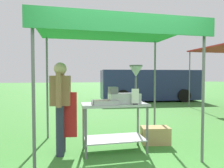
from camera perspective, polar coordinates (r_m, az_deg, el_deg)
The scene contains 9 objects.
ground_plane at distance 8.66m, azimuth -6.55°, elevation -6.87°, with size 70.00×70.00×0.00m, color #3D7F33.
stall_canopy at distance 3.83m, azimuth 0.33°, elevation 14.13°, with size 2.73×2.02×2.26m.
donut_cart at distance 3.73m, azimuth 0.66°, elevation -9.26°, with size 1.18×0.59×0.88m.
donut_tray at distance 3.57m, azimuth -2.15°, elevation -5.40°, with size 0.44×0.29×0.07m.
donut_fryer at distance 3.70m, azimuth 4.14°, elevation -1.72°, with size 0.62×0.28×0.70m.
menu_sign at distance 3.56m, azimuth 6.56°, elevation -3.83°, with size 0.13×0.05×0.28m.
vendor at distance 3.67m, azimuth -14.18°, elevation -5.16°, with size 0.46×0.54×1.61m.
supply_crate at distance 4.33m, azimuth 12.10°, elevation -13.92°, with size 0.60×0.41×0.34m.
van_navy at distance 11.52m, azimuth 10.28°, elevation -0.23°, with size 5.39×2.41×1.69m.
Camera 1 is at (-0.85, -2.51, 1.37)m, focal length 32.47 mm.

